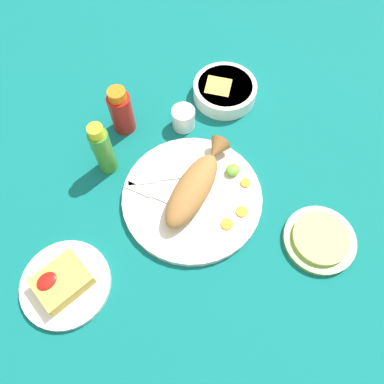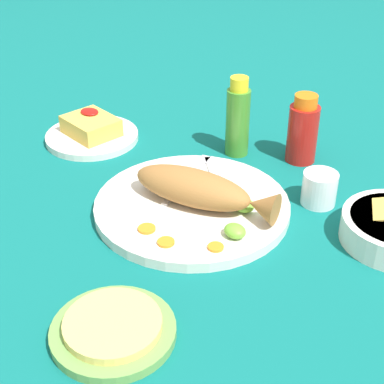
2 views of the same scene
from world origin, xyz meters
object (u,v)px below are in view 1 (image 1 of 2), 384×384
Objects in this scene: fried_fish at (195,185)px; tortilla_plate at (319,240)px; main_plate at (192,198)px; hot_sauce_bottle_green at (103,150)px; salt_cup at (183,119)px; guacamole_bowl at (225,90)px; side_plate_fries at (66,284)px; fork_near at (156,197)px; fork_far at (161,179)px; hot_sauce_bottle_red at (121,111)px.

fried_fish reaches higher than tortilla_plate.
main_plate is 0.24m from hot_sauce_bottle_green.
salt_cup is 0.15m from guacamole_bowl.
hot_sauce_bottle_green is 0.38m from guacamole_bowl.
side_plate_fries is at bearing -4.56° from main_plate.
fork_near is 1.09× the size of fork_far.
main_plate is at bearing -153.46° from fork_near.
tortilla_plate is (-0.17, 0.35, -0.01)m from fork_far.
side_plate_fries is at bearing -31.65° from tortilla_plate.
hot_sauce_bottle_green reaches higher than fried_fish.
fork_far is 0.39m from tortilla_plate.
hot_sauce_bottle_green is at bearing -65.63° from main_plate.
hot_sauce_bottle_green reaches higher than tortilla_plate.
fried_fish is 1.91× the size of hot_sauce_bottle_red.
hot_sauce_bottle_red reaches higher than guacamole_bowl.
fork_near reaches higher than tortilla_plate.
fried_fish is at bearing 56.33° from salt_cup.
hot_sauce_bottle_green is (0.07, -0.12, 0.05)m from fork_far.
fork_near is 0.23m from salt_cup.
tortilla_plate is at bearing 91.85° from salt_cup.
fried_fish is 1.62× the size of fork_far.
main_plate is 5.48× the size of salt_cup.
fork_near reaches higher than side_plate_fries.
fork_near is at bearing 68.70° from fork_far.
hot_sauce_bottle_red is 0.71× the size of side_plate_fries.
fried_fish is 1.51× the size of guacamole_bowl.
hot_sauce_bottle_green is at bearing 34.34° from hot_sauce_bottle_red.
salt_cup reaches higher than tortilla_plate.
salt_cup is (-0.20, -0.12, 0.01)m from fork_near.
hot_sauce_bottle_red reaches higher than fork_far.
salt_cup is at bearing -88.15° from tortilla_plate.
tortilla_plate is (0.13, 0.45, -0.02)m from guacamole_bowl.
fork_far is 2.66× the size of salt_cup.
fried_fish is at bearing 33.19° from guacamole_bowl.
fork_far is at bearing 31.73° from salt_cup.
fried_fish is at bearing 118.14° from hot_sauce_bottle_green.
hot_sauce_bottle_red is at bearing -42.23° from fork_near.
fork_near is at bearing -52.01° from fried_fish.
fried_fish is at bearing 90.80° from hot_sauce_bottle_red.
main_plate reaches higher than side_plate_fries.
guacamole_bowl is at bearing -147.41° from main_plate.
guacamole_bowl is at bearing 179.86° from salt_cup.
main_plate is 0.09m from fork_near.
fork_near is at bearing 71.24° from hot_sauce_bottle_red.
hot_sauce_bottle_red is at bearing -66.09° from fork_far.
main_plate is at bearing -61.91° from tortilla_plate.
hot_sauce_bottle_red is at bearing -144.14° from side_plate_fries.
fried_fish is 1.48× the size of fork_near.
hot_sauce_bottle_red is 0.16m from salt_cup.
fried_fish is 1.36× the size of side_plate_fries.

